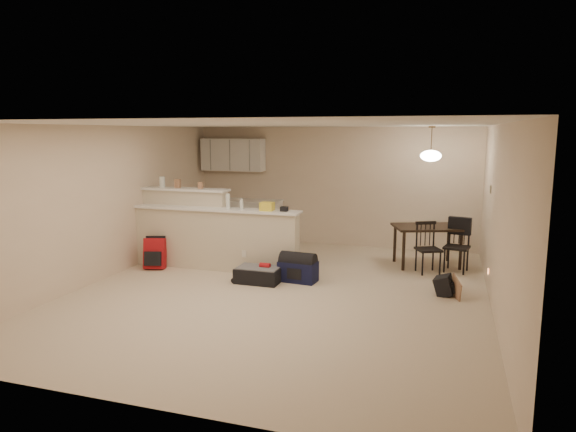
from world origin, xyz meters
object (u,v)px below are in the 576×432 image
at_px(red_backpack, 155,253).
at_px(navy_duffel, 298,271).
at_px(dining_chair_near, 428,248).
at_px(dining_table, 427,231).
at_px(pendant_lamp, 431,155).
at_px(suitcase, 258,275).
at_px(black_daypack, 444,285).
at_px(dining_chair_far, 457,246).

height_order(red_backpack, navy_duffel, red_backpack).
xyz_separation_m(dining_chair_near, navy_duffel, (-1.98, -1.15, -0.27)).
bearing_deg(red_backpack, dining_table, 3.59).
bearing_deg(pendant_lamp, dining_chair_near, -84.51).
bearing_deg(navy_duffel, suitcase, -152.76).
relative_size(pendant_lamp, red_backpack, 1.14).
bearing_deg(dining_chair_near, black_daypack, -101.54).
bearing_deg(suitcase, dining_chair_far, 28.67).
bearing_deg(navy_duffel, dining_chair_near, 35.33).
relative_size(pendant_lamp, black_daypack, 1.95).
distance_m(dining_table, black_daypack, 1.77).
distance_m(dining_chair_far, red_backpack, 5.27).
bearing_deg(dining_table, pendant_lamp, -173.41).
distance_m(suitcase, navy_duffel, 0.64).
bearing_deg(dining_chair_far, black_daypack, -84.86).
bearing_deg(black_daypack, suitcase, 103.82).
bearing_deg(suitcase, black_daypack, 5.19).
relative_size(suitcase, black_daypack, 2.22).
height_order(pendant_lamp, red_backpack, pendant_lamp).
bearing_deg(red_backpack, black_daypack, -16.37).
xyz_separation_m(dining_table, red_backpack, (-4.57, -1.66, -0.37)).
relative_size(dining_chair_near, black_daypack, 2.76).
xyz_separation_m(dining_chair_far, navy_duffel, (-2.44, -1.39, -0.29)).
bearing_deg(dining_table, navy_duffel, -159.29).
bearing_deg(pendant_lamp, dining_chair_far, -27.85).
height_order(dining_chair_near, navy_duffel, dining_chair_near).
relative_size(dining_table, dining_chair_far, 1.49).
height_order(dining_table, navy_duffel, dining_table).
xyz_separation_m(dining_table, pendant_lamp, (-0.00, -0.00, 1.35)).
bearing_deg(dining_table, red_backpack, 179.99).
xyz_separation_m(dining_table, black_daypack, (0.34, -1.66, -0.50)).
height_order(dining_chair_far, red_backpack, dining_chair_far).
xyz_separation_m(dining_chair_far, red_backpack, (-5.08, -1.39, -0.19)).
xyz_separation_m(pendant_lamp, red_backpack, (-4.57, -1.66, -1.72)).
xyz_separation_m(dining_chair_near, red_backpack, (-4.62, -1.15, -0.17)).
height_order(red_backpack, black_daypack, red_backpack).
height_order(dining_table, red_backpack, dining_table).
distance_m(red_backpack, navy_duffel, 2.64).
height_order(dining_chair_near, suitcase, dining_chair_near).
bearing_deg(dining_table, suitcase, -162.97).
height_order(dining_table, dining_chair_far, dining_chair_far).
height_order(navy_duffel, black_daypack, navy_duffel).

